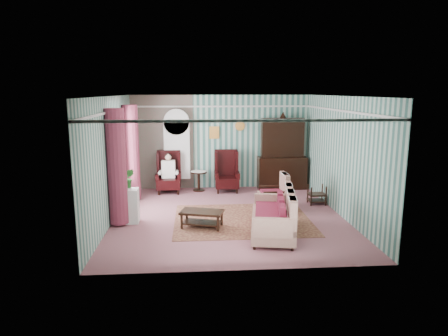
{
  "coord_description": "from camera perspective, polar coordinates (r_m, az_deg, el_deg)",
  "views": [
    {
      "loc": [
        -0.8,
        -9.34,
        3.02
      ],
      "look_at": [
        -0.07,
        0.6,
        1.09
      ],
      "focal_mm": 32.0,
      "sensor_mm": 36.0,
      "label": 1
    }
  ],
  "objects": [
    {
      "name": "potted_plant_a",
      "position": [
        9.37,
        -14.44,
        -1.82
      ],
      "size": [
        0.43,
        0.39,
        0.41
      ],
      "primitive_type": "imported",
      "rotation": [
        0.0,
        0.0,
        0.22
      ],
      "color": "#1B5019",
      "rests_on": "plant_stand"
    },
    {
      "name": "potted_plant_b",
      "position": [
        9.51,
        -13.48,
        -1.44
      ],
      "size": [
        0.25,
        0.21,
        0.45
      ],
      "primitive_type": "imported",
      "rotation": [
        0.0,
        0.0,
        0.02
      ],
      "color": "#1D5A1C",
      "rests_on": "plant_stand"
    },
    {
      "name": "round_side_table",
      "position": [
        12.24,
        -3.63,
        -1.89
      ],
      "size": [
        0.5,
        0.5,
        0.6
      ],
      "primitive_type": "cylinder",
      "color": "black",
      "rests_on": "floor"
    },
    {
      "name": "dresser_hutch",
      "position": [
        12.49,
        8.34,
        2.39
      ],
      "size": [
        1.5,
        0.56,
        2.36
      ],
      "primitive_type": "cube",
      "color": "black",
      "rests_on": "floor"
    },
    {
      "name": "rug",
      "position": [
        9.59,
        2.62,
        -7.36
      ],
      "size": [
        3.2,
        2.6,
        0.01
      ],
      "primitive_type": "cube",
      "color": "#4D1C19",
      "rests_on": "floor"
    },
    {
      "name": "seated_woman",
      "position": [
        12.06,
        -7.92,
        -0.76
      ],
      "size": [
        0.44,
        0.4,
        1.18
      ],
      "primitive_type": null,
      "color": "silver",
      "rests_on": "floor"
    },
    {
      "name": "sofa",
      "position": [
        8.57,
        6.96,
        -6.5
      ],
      "size": [
        1.25,
        2.09,
        0.92
      ],
      "primitive_type": "cube",
      "rotation": [
        0.0,
        0.0,
        1.4
      ],
      "color": "beige",
      "rests_on": "floor"
    },
    {
      "name": "plant_stand",
      "position": [
        9.54,
        -13.74,
        -5.29
      ],
      "size": [
        0.55,
        0.35,
        0.8
      ],
      "primitive_type": "cube",
      "color": "silver",
      "rests_on": "floor"
    },
    {
      "name": "wingback_left",
      "position": [
        12.05,
        -7.92,
        -0.59
      ],
      "size": [
        0.76,
        0.8,
        1.25
      ],
      "primitive_type": "cube",
      "color": "black",
      "rests_on": "floor"
    },
    {
      "name": "room_shell",
      "position": [
        9.57,
        -3.09,
        4.87
      ],
      "size": [
        5.53,
        6.02,
        2.91
      ],
      "color": "#3C6D63",
      "rests_on": "ground"
    },
    {
      "name": "nest_table",
      "position": [
        11.09,
        13.11,
        -3.68
      ],
      "size": [
        0.45,
        0.38,
        0.54
      ],
      "primitive_type": "cube",
      "color": "black",
      "rests_on": "floor"
    },
    {
      "name": "wingback_right",
      "position": [
        12.06,
        0.4,
        -0.48
      ],
      "size": [
        0.76,
        0.8,
        1.25
      ],
      "primitive_type": "cube",
      "color": "black",
      "rests_on": "floor"
    },
    {
      "name": "floor",
      "position": [
        9.85,
        0.67,
        -6.9
      ],
      "size": [
        6.0,
        6.0,
        0.0
      ],
      "primitive_type": "plane",
      "color": "#95565A",
      "rests_on": "ground"
    },
    {
      "name": "potted_plant_c",
      "position": [
        9.47,
        -14.63,
        -1.88
      ],
      "size": [
        0.23,
        0.23,
        0.35
      ],
      "primitive_type": "imported",
      "rotation": [
        0.0,
        0.0,
        -0.21
      ],
      "color": "#214F18",
      "rests_on": "plant_stand"
    },
    {
      "name": "bookcase",
      "position": [
        12.34,
        -6.71,
        2.04
      ],
      "size": [
        0.8,
        0.28,
        2.24
      ],
      "primitive_type": "cube",
      "color": "white",
      "rests_on": "floor"
    },
    {
      "name": "floral_armchair",
      "position": [
        10.35,
        7.04,
        -3.56
      ],
      "size": [
        0.78,
        0.79,
        0.87
      ],
      "primitive_type": "cube",
      "rotation": [
        0.0,
        0.0,
        1.58
      ],
      "color": "beige",
      "rests_on": "floor"
    },
    {
      "name": "coffee_table",
      "position": [
        9.02,
        -3.18,
        -7.32
      ],
      "size": [
        1.03,
        0.73,
        0.39
      ],
      "primitive_type": "cube",
      "rotation": [
        0.0,
        0.0,
        -0.27
      ],
      "color": "black",
      "rests_on": "floor"
    }
  ]
}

